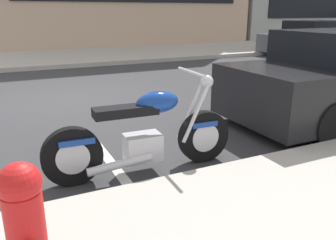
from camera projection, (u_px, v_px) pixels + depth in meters
ground_plane at (63, 100)px, 7.08m from camera, size 260.00×260.00×0.00m
sidewalk_far_curb at (280, 45)px, 17.74m from camera, size 120.00×5.00×0.14m
parking_stall_stripe at (115, 167)px, 4.01m from camera, size 0.12×2.20×0.01m
parked_motorcycle at (145, 136)px, 3.79m from camera, size 2.15×0.62×1.11m
car_opposite_curb at (314, 39)px, 14.52m from camera, size 4.67×2.00×1.37m
fire_hydrant at (25, 225)px, 1.96m from camera, size 0.24×0.36×0.82m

